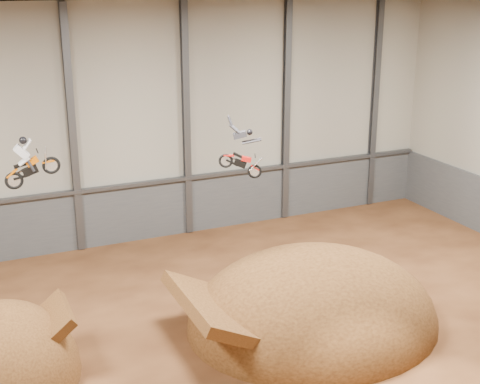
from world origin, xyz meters
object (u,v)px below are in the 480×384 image
takeoff_ramp (6,375)px  landing_ramp (313,323)px  fmx_rider_a (34,156)px  fmx_rider_b (238,148)px

takeoff_ramp → landing_ramp: size_ratio=0.58×
landing_ramp → fmx_rider_a: (-11.00, 5.08, 7.89)m
takeoff_ramp → landing_ramp: landing_ramp is taller
takeoff_ramp → landing_ramp: bearing=-5.6°
fmx_rider_a → takeoff_ramp: bearing=-119.0°
fmx_rider_b → fmx_rider_a: bearing=-178.6°
takeoff_ramp → fmx_rider_b: size_ratio=2.63×
takeoff_ramp → fmx_rider_b: bearing=2.5°
takeoff_ramp → fmx_rider_b: fmx_rider_b is taller
landing_ramp → fmx_rider_a: fmx_rider_a is taller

